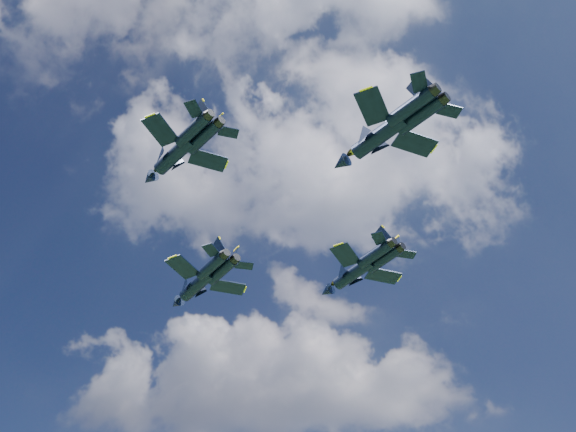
% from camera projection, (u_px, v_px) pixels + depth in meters
% --- Properties ---
extents(jet_lead, '(15.50, 15.48, 4.21)m').
position_uv_depth(jet_lead, '(196.00, 286.00, 97.54)').
color(jet_lead, black).
extents(jet_left, '(14.76, 13.35, 3.84)m').
position_uv_depth(jet_left, '(173.00, 156.00, 80.84)').
color(jet_left, black).
extents(jet_right, '(15.85, 15.35, 4.24)m').
position_uv_depth(jet_right, '(352.00, 274.00, 98.93)').
color(jet_right, black).
extents(jet_slot, '(16.85, 14.81, 4.33)m').
position_uv_depth(jet_slot, '(376.00, 138.00, 79.79)').
color(jet_slot, black).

